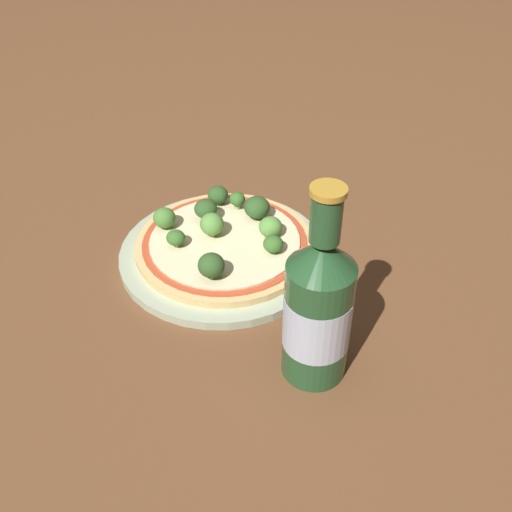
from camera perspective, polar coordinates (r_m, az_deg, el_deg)
name	(u,v)px	position (r m, az deg, el deg)	size (l,w,h in m)	color
ground_plane	(224,265)	(0.79, -3.06, -0.89)	(3.00, 3.00, 0.00)	brown
plate	(223,253)	(0.80, -3.13, 0.25)	(0.28, 0.28, 0.01)	#A3B293
pizza	(225,243)	(0.80, -2.98, 1.20)	(0.24, 0.24, 0.01)	tan
broccoli_floret_0	(237,199)	(0.85, -1.80, 5.43)	(0.02, 0.02, 0.03)	#89A866
broccoli_floret_1	(164,218)	(0.82, -8.72, 3.61)	(0.03, 0.03, 0.03)	#89A866
broccoli_floret_2	(257,207)	(0.83, 0.09, 4.66)	(0.04, 0.04, 0.03)	#89A866
broccoli_floret_3	(211,224)	(0.79, -4.33, 3.01)	(0.03, 0.03, 0.03)	#89A866
broccoli_floret_4	(218,195)	(0.86, -3.65, 5.83)	(0.03, 0.03, 0.03)	#89A866
broccoli_floret_5	(176,238)	(0.78, -7.65, 1.73)	(0.02, 0.02, 0.02)	#89A866
broccoli_floret_6	(211,265)	(0.72, -4.28, -0.90)	(0.03, 0.03, 0.03)	#89A866
broccoli_floret_7	(206,209)	(0.82, -4.81, 4.49)	(0.03, 0.03, 0.03)	#89A866
broccoli_floret_8	(271,227)	(0.79, 1.41, 2.78)	(0.03, 0.03, 0.03)	#89A866
broccoli_floret_9	(273,244)	(0.77, 1.65, 1.14)	(0.03, 0.03, 0.02)	#89A866
beer_bottle	(318,309)	(0.61, 5.93, -5.01)	(0.07, 0.07, 0.23)	#234C28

